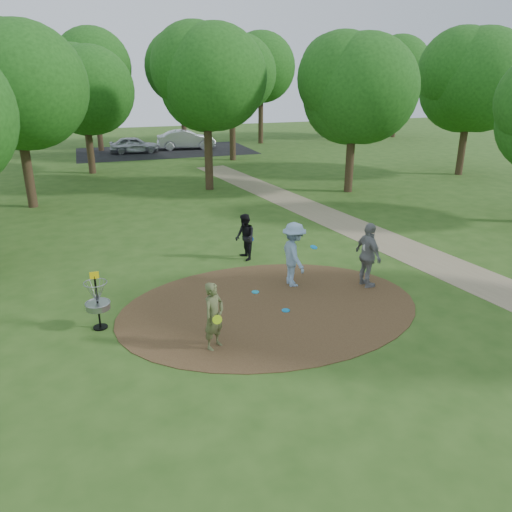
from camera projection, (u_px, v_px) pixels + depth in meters
name	position (u px, v px, depth m)	size (l,w,h in m)	color
ground	(270.00, 307.00, 13.81)	(100.00, 100.00, 0.00)	#2D5119
dirt_clearing	(270.00, 307.00, 13.80)	(8.40, 8.40, 0.02)	#47301C
footpath	(423.00, 257.00, 17.56)	(2.00, 40.00, 0.01)	#8C7A5B
parking_lot	(166.00, 151.00, 41.03)	(14.00, 8.00, 0.01)	black
player_observer_with_disc	(214.00, 316.00, 11.52)	(0.72, 0.68, 1.66)	#555C35
player_throwing_with_disc	(294.00, 255.00, 14.92)	(1.19, 1.30, 1.98)	#81A1C1
player_walking_with_disc	(245.00, 237.00, 17.07)	(0.65, 0.81, 1.61)	black
player_waiting_with_disc	(368.00, 255.00, 14.83)	(0.56, 1.20, 2.00)	gray
disc_ground_cyan	(255.00, 292.00, 14.71)	(0.22, 0.22, 0.02)	#18A0C7
disc_ground_blue	(286.00, 310.00, 13.57)	(0.22, 0.22, 0.02)	#0B83C4
car_left	(134.00, 145.00, 39.78)	(1.54, 3.84, 1.31)	#B3B6BB
car_right	(186.00, 140.00, 41.81)	(1.67, 4.78, 1.57)	#B8B8C0
disc_golf_basket	(97.00, 297.00, 12.40)	(0.63, 0.63, 1.54)	black
tree_ring	(252.00, 96.00, 20.78)	(37.74, 45.14, 8.67)	#332316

